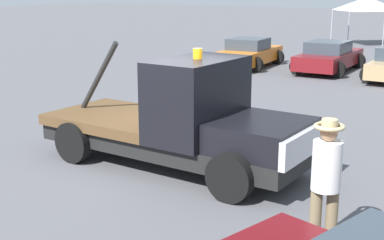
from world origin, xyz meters
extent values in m
plane|color=#545459|center=(0.00, 0.00, 0.00)|extent=(160.00, 160.00, 0.00)
cube|color=black|center=(0.00, 0.00, 0.53)|extent=(5.73, 1.97, 0.35)
cube|color=black|center=(2.06, 0.02, 0.98)|extent=(1.62, 1.83, 0.55)
cube|color=silver|center=(2.91, 0.03, 0.95)|extent=(0.14, 1.92, 0.50)
cube|color=black|center=(0.63, 0.01, 1.50)|extent=(1.28, 2.14, 1.59)
cube|color=brown|center=(-1.43, -0.01, 0.81)|extent=(2.88, 2.16, 0.22)
cylinder|color=black|center=(-2.01, -0.02, 1.70)|extent=(1.19, 0.13, 1.63)
cylinder|color=orange|center=(0.63, 0.01, 2.39)|extent=(0.18, 0.18, 0.20)
cylinder|color=black|center=(1.97, 1.03, 0.44)|extent=(0.88, 0.26, 0.88)
cylinder|color=black|center=(1.99, -0.99, 0.44)|extent=(0.88, 0.26, 0.88)
cylinder|color=black|center=(-1.87, 1.00, 0.44)|extent=(0.88, 0.26, 0.88)
cylinder|color=black|center=(-1.85, -1.03, 0.44)|extent=(0.88, 0.26, 0.88)
cylinder|color=#847051|center=(3.86, -1.78, 0.45)|extent=(0.17, 0.17, 0.89)
cylinder|color=#847051|center=(4.05, -1.66, 0.45)|extent=(0.17, 0.17, 0.89)
cylinder|color=white|center=(3.96, -1.72, 1.25)|extent=(0.41, 0.41, 0.71)
sphere|color=#A87A56|center=(3.96, -1.72, 1.72)|extent=(0.24, 0.24, 0.24)
torus|color=tan|center=(3.96, -1.72, 1.81)|extent=(0.42, 0.42, 0.06)
cylinder|color=tan|center=(3.96, -1.72, 1.86)|extent=(0.22, 0.22, 0.11)
cube|color=orange|center=(-5.48, 13.34, 0.54)|extent=(2.29, 4.40, 0.60)
cube|color=#333D47|center=(-5.45, 13.13, 1.09)|extent=(1.78, 1.95, 0.50)
cylinder|color=black|center=(-6.50, 14.66, 0.34)|extent=(0.68, 0.22, 0.68)
cylinder|color=black|center=(-4.81, 14.86, 0.34)|extent=(0.68, 0.22, 0.68)
cylinder|color=black|center=(-6.15, 11.81, 0.34)|extent=(0.68, 0.22, 0.68)
cylinder|color=black|center=(-4.46, 12.02, 0.34)|extent=(0.68, 0.22, 0.68)
cube|color=maroon|center=(-1.96, 14.15, 0.54)|extent=(2.08, 4.83, 0.60)
cube|color=#333D47|center=(-1.94, 13.91, 1.09)|extent=(1.70, 2.08, 0.50)
cylinder|color=black|center=(-2.91, 15.70, 0.34)|extent=(0.68, 0.22, 0.68)
cylinder|color=black|center=(-1.21, 15.81, 0.34)|extent=(0.68, 0.22, 0.68)
cylinder|color=black|center=(-2.71, 12.49, 0.34)|extent=(0.68, 0.22, 0.68)
cylinder|color=black|center=(-1.01, 12.60, 0.34)|extent=(0.68, 0.22, 0.68)
cylinder|color=black|center=(0.44, 12.06, 0.34)|extent=(0.68, 0.22, 0.68)
cylinder|color=#9E9EA3|center=(-5.64, 24.24, 1.08)|extent=(0.07, 0.07, 2.16)
cylinder|color=#9E9EA3|center=(-2.43, 24.24, 1.08)|extent=(0.07, 0.07, 2.16)
cylinder|color=#9E9EA3|center=(-5.64, 27.45, 1.08)|extent=(0.07, 0.07, 2.16)
pyramid|color=white|center=(-4.03, 25.84, 2.58)|extent=(3.21, 3.21, 0.84)
camera|label=1|loc=(6.40, -8.53, 3.66)|focal=50.00mm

